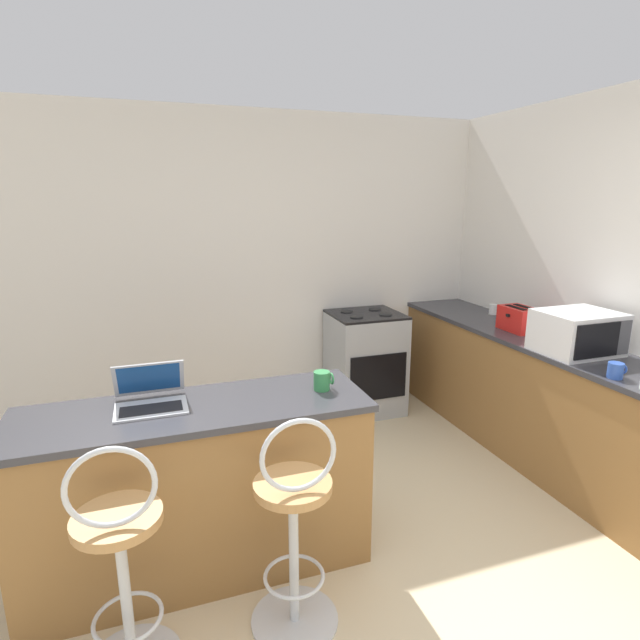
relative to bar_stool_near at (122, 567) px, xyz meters
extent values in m
cube|color=silver|center=(1.04, 2.42, 0.80)|extent=(12.00, 0.06, 2.60)
cube|color=olive|center=(0.35, 0.52, -0.06)|extent=(1.68, 0.53, 0.87)
cube|color=#333338|center=(0.35, 0.52, 0.39)|extent=(1.71, 0.56, 0.03)
cube|color=olive|center=(2.84, 0.78, -0.06)|extent=(0.56, 3.21, 0.87)
cube|color=#333338|center=(2.84, 0.78, 0.39)|extent=(0.59, 3.24, 0.03)
cylinder|color=silver|center=(0.00, 0.02, -0.15)|extent=(0.04, 0.04, 0.68)
torus|color=silver|center=(0.00, 0.02, -0.26)|extent=(0.28, 0.28, 0.02)
cylinder|color=#B7844C|center=(0.00, 0.02, 0.20)|extent=(0.34, 0.34, 0.04)
torus|color=silver|center=(0.00, -0.08, 0.39)|extent=(0.32, 0.02, 0.32)
cylinder|color=silver|center=(0.70, 0.02, -0.49)|extent=(0.40, 0.40, 0.02)
cylinder|color=silver|center=(0.70, 0.02, -0.15)|extent=(0.04, 0.04, 0.68)
torus|color=silver|center=(0.70, 0.02, -0.26)|extent=(0.28, 0.28, 0.02)
cylinder|color=#B7844C|center=(0.70, 0.02, 0.20)|extent=(0.34, 0.34, 0.04)
torus|color=silver|center=(0.70, -0.08, 0.39)|extent=(0.32, 0.02, 0.32)
cube|color=#B7BABF|center=(0.15, 0.55, 0.41)|extent=(0.34, 0.23, 0.01)
cube|color=black|center=(0.15, 0.53, 0.42)|extent=(0.29, 0.13, 0.00)
cube|color=#B7BABF|center=(0.15, 0.68, 0.52)|extent=(0.34, 0.11, 0.19)
cube|color=#19478C|center=(0.15, 0.67, 0.52)|extent=(0.30, 0.09, 0.16)
cube|color=silver|center=(2.80, 0.60, 0.54)|extent=(0.48, 0.39, 0.27)
cube|color=black|center=(2.76, 0.40, 0.54)|extent=(0.34, 0.01, 0.22)
cube|color=#4C4C51|center=(2.97, 0.40, 0.54)|extent=(0.10, 0.01, 0.22)
cube|color=red|center=(2.83, 1.17, 0.50)|extent=(0.19, 0.28, 0.18)
cube|color=black|center=(2.79, 1.17, 0.59)|extent=(0.04, 0.20, 0.00)
cube|color=black|center=(2.87, 1.17, 0.59)|extent=(0.04, 0.20, 0.00)
cube|color=black|center=(2.72, 1.17, 0.53)|extent=(0.02, 0.02, 0.02)
cube|color=#9EA3A8|center=(1.97, 2.09, -0.06)|extent=(0.61, 0.56, 0.89)
cube|color=black|center=(1.97, 1.81, -0.09)|extent=(0.52, 0.01, 0.40)
cube|color=black|center=(1.97, 2.09, 0.40)|extent=(0.61, 0.56, 0.02)
cylinder|color=black|center=(1.83, 1.98, 0.41)|extent=(0.11, 0.11, 0.01)
cylinder|color=black|center=(2.11, 1.98, 0.41)|extent=(0.11, 0.11, 0.01)
cylinder|color=black|center=(1.83, 2.20, 0.41)|extent=(0.11, 0.11, 0.01)
cylinder|color=black|center=(2.11, 2.20, 0.41)|extent=(0.11, 0.11, 0.01)
cylinder|color=#2D51AD|center=(2.63, 0.15, 0.45)|extent=(0.08, 0.08, 0.09)
torus|color=#2D51AD|center=(2.68, 0.15, 0.46)|extent=(0.01, 0.06, 0.06)
cylinder|color=#338447|center=(1.01, 0.52, 0.46)|extent=(0.09, 0.09, 0.10)
torus|color=#338447|center=(1.06, 0.52, 0.46)|extent=(0.01, 0.06, 0.06)
cylinder|color=white|center=(3.00, 1.70, 0.45)|extent=(0.07, 0.07, 0.09)
torus|color=white|center=(3.05, 1.70, 0.45)|extent=(0.01, 0.06, 0.06)
camera|label=1|loc=(0.19, -1.81, 1.40)|focal=28.00mm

